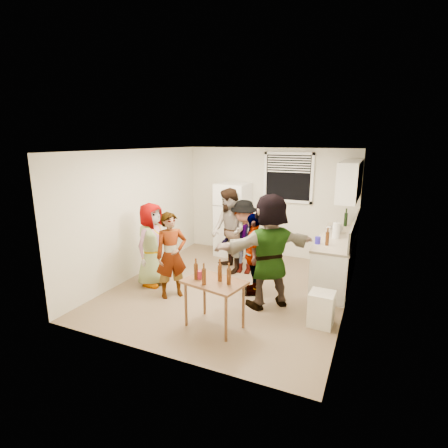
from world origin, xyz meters
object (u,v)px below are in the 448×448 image
at_px(guest_grey, 154,284).
at_px(guest_stripe, 173,296).
at_px(blue_cup, 318,244).
at_px(red_cup, 200,279).
at_px(kettle, 336,233).
at_px(trash_bin, 321,309).
at_px(refrigerator, 233,219).
at_px(guest_back_left, 229,271).
at_px(beer_bottle_counter, 327,245).
at_px(wine_bottle, 345,226).
at_px(guest_back_right, 243,272).
at_px(beer_bottle_table, 220,281).
at_px(guest_black, 253,293).
at_px(guest_orange, 268,305).
at_px(serving_table, 215,326).

distance_m(guest_grey, guest_stripe, 0.68).
xyz_separation_m(blue_cup, red_cup, (-1.35, -1.84, -0.18)).
relative_size(kettle, trash_bin, 0.51).
relative_size(refrigerator, guest_stripe, 1.13).
bearing_deg(guest_back_left, refrigerator, 152.90).
distance_m(beer_bottle_counter, trash_bin, 1.30).
bearing_deg(guest_grey, kettle, -55.34).
distance_m(trash_bin, red_cup, 1.84).
relative_size(blue_cup, trash_bin, 0.25).
bearing_deg(red_cup, guest_grey, 147.95).
height_order(wine_bottle, guest_grey, wine_bottle).
height_order(guest_grey, guest_back_left, guest_back_left).
bearing_deg(guest_stripe, guest_back_right, 15.90).
height_order(kettle, guest_back_right, kettle).
relative_size(beer_bottle_table, guest_black, 0.17).
distance_m(guest_back_right, guest_orange, 1.50).
bearing_deg(trash_bin, beer_bottle_counter, 96.49).
xyz_separation_m(guest_grey, guest_back_left, (1.03, 1.20, 0.00)).
relative_size(guest_stripe, guest_back_right, 0.99).
relative_size(serving_table, guest_back_left, 0.49).
bearing_deg(guest_back_left, red_cup, -33.67).
relative_size(red_cup, guest_stripe, 0.08).
relative_size(trash_bin, red_cup, 4.31).
distance_m(red_cup, guest_orange, 1.43).
bearing_deg(guest_grey, guest_orange, -83.90).
relative_size(refrigerator, beer_bottle_counter, 7.23).
relative_size(kettle, wine_bottle, 0.93).
relative_size(guest_stripe, guest_orange, 0.80).
bearing_deg(serving_table, red_cup, -179.78).
distance_m(beer_bottle_table, guest_back_right, 2.32).
relative_size(beer_bottle_counter, guest_black, 0.16).
height_order(refrigerator, beer_bottle_counter, refrigerator).
distance_m(red_cup, guest_back_right, 2.31).
xyz_separation_m(beer_bottle_table, guest_black, (0.05, 1.29, -0.72)).
bearing_deg(kettle, wine_bottle, 92.23).
relative_size(kettle, blue_cup, 2.02).
distance_m(trash_bin, serving_table, 1.59).
relative_size(guest_grey, guest_black, 1.08).
bearing_deg(beer_bottle_counter, red_cup, -129.80).
bearing_deg(wine_bottle, blue_cup, -101.27).
xyz_separation_m(serving_table, guest_orange, (0.51, 0.99, 0.00)).
bearing_deg(guest_orange, trash_bin, 118.44).
relative_size(wine_bottle, blue_cup, 2.17).
bearing_deg(refrigerator, guest_stripe, -91.23).
height_order(refrigerator, guest_back_left, refrigerator).
relative_size(guest_grey, guest_back_left, 0.90).
bearing_deg(guest_grey, serving_table, -113.61).
bearing_deg(refrigerator, guest_black, -57.78).
height_order(blue_cup, red_cup, blue_cup).
height_order(kettle, guest_grey, kettle).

